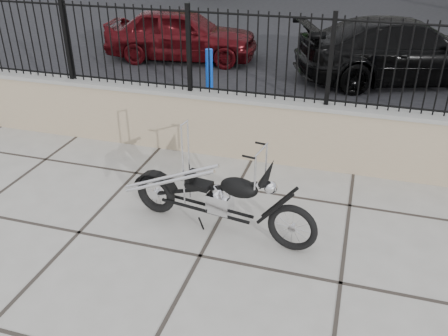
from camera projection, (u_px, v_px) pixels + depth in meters
The scene contains 8 objects.
ground_plane at pixel (200, 256), 5.16m from camera, with size 90.00×90.00×0.00m, color #99968E.
parking_lot at pixel (324, 26), 15.70m from camera, with size 30.00×30.00×0.00m, color black.
retaining_wall at pixel (255, 128), 7.04m from camera, with size 14.00×0.36×0.96m, color gray.
iron_fence at pixel (257, 56), 6.53m from camera, with size 14.00×0.08×1.20m, color black.
chopper_motorcycle at pixel (216, 180), 5.30m from camera, with size 2.18×0.38×1.31m, color black, non-canonical shape.
car_red at pixel (181, 34), 11.78m from camera, with size 1.51×3.76×1.28m, color #43090D.
car_black at pixel (404, 51), 10.23m from camera, with size 1.89×4.65×1.35m, color black.
bollard_a at pixel (209, 80), 8.77m from camera, with size 0.14×0.14×1.14m, color blue.
Camera 1 is at (1.42, -3.84, 3.29)m, focal length 38.00 mm.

